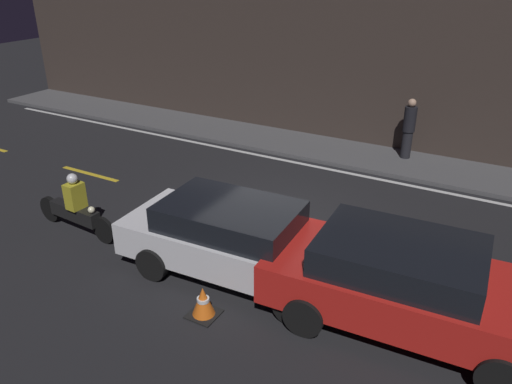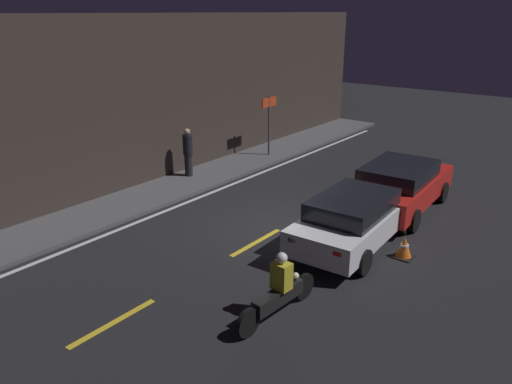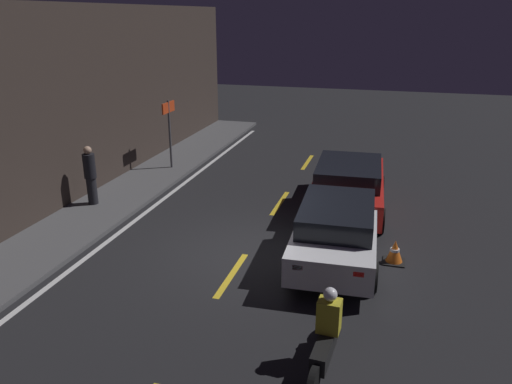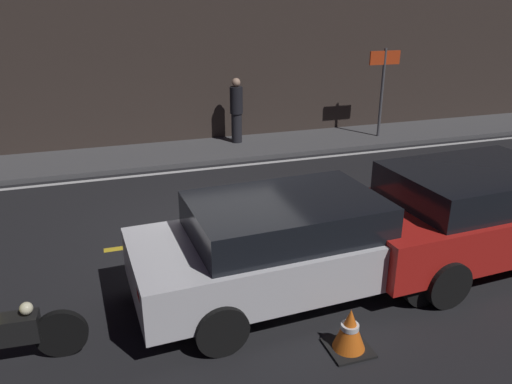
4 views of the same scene
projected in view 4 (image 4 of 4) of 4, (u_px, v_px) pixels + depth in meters
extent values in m
plane|color=black|center=(225.00, 234.00, 8.51)|extent=(56.00, 56.00, 0.00)
cube|color=#4C4C4F|center=(177.00, 153.00, 12.70)|extent=(28.00, 2.04, 0.12)
cube|color=#382D28|center=(163.00, 38.00, 12.74)|extent=(28.00, 0.30, 5.61)
cube|color=gold|center=(167.00, 242.00, 8.22)|extent=(2.00, 0.14, 0.01)
cube|color=gold|center=(402.00, 208.00, 9.52)|extent=(2.00, 0.14, 0.01)
cube|color=silver|center=(187.00, 171.00, 11.59)|extent=(25.20, 0.14, 0.01)
cube|color=silver|center=(300.00, 250.00, 6.63)|extent=(4.47, 1.95, 0.62)
cube|color=black|center=(286.00, 216.00, 6.36)|extent=(2.49, 1.68, 0.45)
cube|color=red|center=(127.00, 248.00, 6.34)|extent=(0.07, 0.20, 0.10)
cube|color=red|center=(141.00, 295.00, 5.36)|extent=(0.07, 0.20, 0.10)
cylinder|color=black|center=(354.00, 230.00, 7.93)|extent=(0.63, 0.21, 0.62)
cylinder|color=black|center=(423.00, 283.00, 6.45)|extent=(0.63, 0.21, 0.62)
cylinder|color=black|center=(186.00, 259.00, 7.03)|extent=(0.63, 0.21, 0.62)
cylinder|color=black|center=(221.00, 330.00, 5.54)|extent=(0.63, 0.21, 0.62)
cube|color=red|center=(482.00, 217.00, 7.54)|extent=(4.53, 2.11, 0.67)
cube|color=black|center=(476.00, 184.00, 7.26)|extent=(2.53, 1.82, 0.47)
cube|color=red|center=(335.00, 212.00, 7.28)|extent=(0.07, 0.20, 0.10)
cube|color=red|center=(383.00, 249.00, 6.21)|extent=(0.07, 0.20, 0.10)
cylinder|color=black|center=(500.00, 203.00, 8.92)|extent=(0.66, 0.21, 0.65)
cylinder|color=black|center=(368.00, 227.00, 8.01)|extent=(0.66, 0.21, 0.65)
cylinder|color=black|center=(447.00, 284.00, 6.40)|extent=(0.66, 0.21, 0.65)
cylinder|color=black|center=(61.00, 334.00, 5.52)|extent=(0.58, 0.12, 0.57)
sphere|color=#F2EABF|center=(26.00, 308.00, 5.31)|extent=(0.14, 0.14, 0.14)
cube|color=black|center=(348.00, 348.00, 5.70)|extent=(0.49, 0.49, 0.03)
cone|color=orange|center=(350.00, 329.00, 5.60)|extent=(0.37, 0.37, 0.50)
cylinder|color=white|center=(350.00, 327.00, 5.60)|extent=(0.21, 0.21, 0.06)
cylinder|color=black|center=(237.00, 128.00, 13.36)|extent=(0.28, 0.28, 0.78)
cylinder|color=black|center=(236.00, 100.00, 13.09)|extent=(0.34, 0.34, 0.70)
sphere|color=tan|center=(236.00, 82.00, 12.92)|extent=(0.23, 0.23, 0.23)
cylinder|color=#4C4C51|center=(382.00, 93.00, 13.67)|extent=(0.08, 0.08, 2.40)
cube|color=red|center=(385.00, 58.00, 13.32)|extent=(0.90, 0.05, 0.36)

